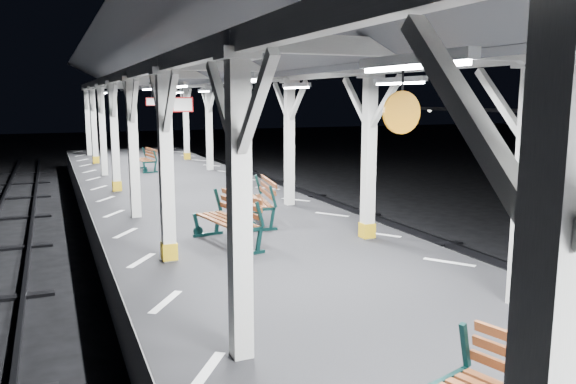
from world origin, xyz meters
TOP-DOWN VIEW (x-y plane):
  - ground at (0.00, 0.00)m, footprint 120.00×120.00m
  - platform at (0.00, 0.00)m, footprint 6.00×50.00m
  - hazard_stripes_left at (-2.45, 0.00)m, footprint 1.00×48.00m
  - hazard_stripes_right at (2.45, 0.00)m, footprint 1.00×48.00m
  - track_right at (5.00, 0.00)m, footprint 2.20×60.00m
  - canopy at (0.00, -0.01)m, footprint 5.40×49.00m
  - bench_mid at (-0.65, 2.66)m, footprint 0.96×1.90m
  - bench_far at (0.53, 4.31)m, footprint 0.98×1.92m
  - bench_extra at (-0.34, 14.77)m, footprint 0.77×1.65m

SIDE VIEW (x-z plane):
  - ground at x=0.00m, z-range 0.00..0.00m
  - track_right at x=5.00m, z-range 0.00..0.16m
  - platform at x=0.00m, z-range 0.00..1.00m
  - hazard_stripes_left at x=-2.45m, z-range 1.00..1.01m
  - hazard_stripes_right at x=2.45m, z-range 1.00..1.01m
  - bench_extra at x=-0.34m, z-range 1.03..1.90m
  - bench_mid at x=-0.65m, z-range 1.03..2.02m
  - bench_far at x=0.53m, z-range 1.03..2.03m
  - canopy at x=0.00m, z-range 2.23..6.88m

